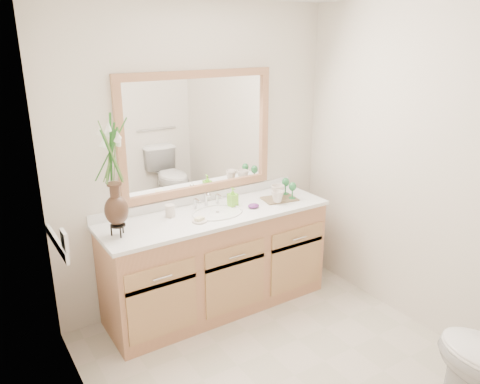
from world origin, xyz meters
TOP-DOWN VIEW (x-y plane):
  - floor at (0.00, 0.00)m, footprint 2.60×2.60m
  - wall_back at (0.00, 1.30)m, footprint 2.40×0.02m
  - wall_left at (-1.20, 0.00)m, footprint 0.02×2.60m
  - wall_right at (1.20, 0.00)m, footprint 0.02×2.60m
  - vanity at (0.00, 1.01)m, footprint 1.80×0.55m
  - counter at (0.00, 1.01)m, footprint 1.84×0.57m
  - sink at (0.00, 1.00)m, footprint 0.38×0.34m
  - mirror at (0.00, 1.28)m, footprint 1.32×0.04m
  - switch_plate at (-1.19, 0.76)m, footprint 0.02×0.12m
  - flower_vase at (-0.79, 0.99)m, footprint 0.19×0.19m
  - tumbler at (-0.34, 1.12)m, footprint 0.07×0.07m
  - soap_dish at (-0.20, 0.91)m, footprint 0.11×0.11m
  - soap_bottle at (0.19, 1.07)m, footprint 0.07×0.07m
  - purple_dish at (0.30, 0.94)m, footprint 0.11×0.09m
  - tray at (0.59, 0.98)m, footprint 0.31×0.23m
  - mug_left at (0.52, 0.92)m, footprint 0.12×0.12m
  - mug_right at (0.59, 1.01)m, footprint 0.12×0.12m
  - goblet_front at (0.68, 0.92)m, footprint 0.06×0.06m
  - goblet_back at (0.70, 1.04)m, footprint 0.06×0.06m

SIDE VIEW (x-z plane):
  - floor at x=0.00m, z-range 0.00..0.00m
  - vanity at x=0.00m, z-range 0.00..0.80m
  - sink at x=0.00m, z-range 0.66..0.89m
  - counter at x=0.00m, z-range 0.80..0.83m
  - tray at x=0.59m, z-range 0.83..0.84m
  - soap_dish at x=-0.20m, z-range 0.82..0.86m
  - purple_dish at x=0.30m, z-range 0.83..0.86m
  - tumbler at x=-0.34m, z-range 0.83..0.92m
  - mug_left at x=0.52m, z-range 0.84..0.94m
  - soap_bottle at x=0.19m, z-range 0.83..0.97m
  - mug_right at x=0.59m, z-range 0.84..0.95m
  - goblet_front at x=0.68m, z-range 0.87..1.01m
  - goblet_back at x=0.70m, z-range 0.87..1.01m
  - switch_plate at x=-1.19m, z-range 0.92..1.04m
  - wall_back at x=0.00m, z-range 0.00..2.40m
  - wall_left at x=-1.20m, z-range 0.00..2.40m
  - wall_right at x=1.20m, z-range 0.00..2.40m
  - flower_vase at x=-0.79m, z-range 0.97..1.75m
  - mirror at x=0.00m, z-range 0.92..1.89m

